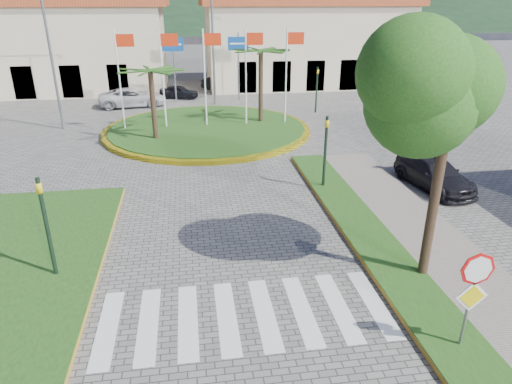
{
  "coord_description": "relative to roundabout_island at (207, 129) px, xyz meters",
  "views": [
    {
      "loc": [
        -1.06,
        -5.63,
        7.63
      ],
      "look_at": [
        0.97,
        8.0,
        1.76
      ],
      "focal_mm": 32.0,
      "sensor_mm": 36.0,
      "label": 1
    }
  ],
  "objects": [
    {
      "name": "sidewalk_right",
      "position": [
        6.0,
        -20.0,
        -0.09
      ],
      "size": [
        4.0,
        28.0,
        0.15
      ],
      "primitive_type": "cube",
      "color": "gray",
      "rests_on": "ground"
    },
    {
      "name": "verge_right",
      "position": [
        4.8,
        -20.0,
        -0.08
      ],
      "size": [
        1.6,
        28.0,
        0.18
      ],
      "primitive_type": "cube",
      "color": "#204012",
      "rests_on": "ground"
    },
    {
      "name": "median_left",
      "position": [
        -6.5,
        -16.0,
        -0.08
      ],
      "size": [
        5.0,
        14.0,
        0.18
      ],
      "primitive_type": "cube",
      "color": "#204012",
      "rests_on": "ground"
    },
    {
      "name": "crosswalk",
      "position": [
        -0.0,
        -18.0,
        -0.16
      ],
      "size": [
        8.0,
        3.0,
        0.01
      ],
      "primitive_type": "cube",
      "color": "silver",
      "rests_on": "ground"
    },
    {
      "name": "roundabout_island",
      "position": [
        0.0,
        0.0,
        0.0
      ],
      "size": [
        12.7,
        12.7,
        6.0
      ],
      "color": "yellow",
      "rests_on": "ground"
    },
    {
      "name": "stop_sign",
      "position": [
        4.9,
        -20.04,
        1.62
      ],
      "size": [
        0.8,
        0.11,
        2.65
      ],
      "color": "slate",
      "rests_on": "ground"
    },
    {
      "name": "deciduous_tree",
      "position": [
        5.5,
        -17.0,
        5.01
      ],
      "size": [
        3.6,
        3.6,
        6.8
      ],
      "color": "black",
      "rests_on": "ground"
    },
    {
      "name": "traffic_light_left",
      "position": [
        -5.2,
        -15.5,
        1.77
      ],
      "size": [
        0.15,
        0.18,
        3.2
      ],
      "color": "black",
      "rests_on": "ground"
    },
    {
      "name": "traffic_light_right",
      "position": [
        4.5,
        -10.0,
        1.77
      ],
      "size": [
        0.15,
        0.18,
        3.2
      ],
      "color": "black",
      "rests_on": "ground"
    },
    {
      "name": "traffic_light_far",
      "position": [
        8.0,
        4.0,
        1.77
      ],
      "size": [
        0.18,
        0.15,
        3.2
      ],
      "color": "black",
      "rests_on": "ground"
    },
    {
      "name": "direction_sign_west",
      "position": [
        -2.0,
        8.97,
        3.36
      ],
      "size": [
        1.6,
        0.14,
        5.2
      ],
      "color": "slate",
      "rests_on": "ground"
    },
    {
      "name": "direction_sign_east",
      "position": [
        3.0,
        8.97,
        3.36
      ],
      "size": [
        1.6,
        0.14,
        5.2
      ],
      "color": "slate",
      "rests_on": "ground"
    },
    {
      "name": "street_lamp_centre",
      "position": [
        1.0,
        8.0,
        4.33
      ],
      "size": [
        4.8,
        0.16,
        8.0
      ],
      "color": "slate",
      "rests_on": "ground"
    },
    {
      "name": "street_lamp_west",
      "position": [
        -9.0,
        2.0,
        4.33
      ],
      "size": [
        4.8,
        0.16,
        8.0
      ],
      "color": "slate",
      "rests_on": "ground"
    },
    {
      "name": "building_left",
      "position": [
        -14.0,
        16.0,
        3.73
      ],
      "size": [
        23.32,
        9.54,
        8.05
      ],
      "color": "beige",
      "rests_on": "ground"
    },
    {
      "name": "building_right",
      "position": [
        10.0,
        16.0,
        3.73
      ],
      "size": [
        19.08,
        9.54,
        8.05
      ],
      "color": "beige",
      "rests_on": "ground"
    },
    {
      "name": "white_van",
      "position": [
        -5.26,
        8.0,
        0.52
      ],
      "size": [
        5.18,
        2.89,
        1.37
      ],
      "primitive_type": "imported",
      "rotation": [
        0.0,
        0.0,
        1.7
      ],
      "color": "silver",
      "rests_on": "ground"
    },
    {
      "name": "car_dark_a",
      "position": [
        -1.79,
        10.59,
        0.36
      ],
      "size": [
        3.37,
        2.17,
        1.07
      ],
      "primitive_type": "imported",
      "rotation": [
        0.0,
        0.0,
        1.25
      ],
      "color": "black",
      "rests_on": "ground"
    },
    {
      "name": "car_dark_b",
      "position": [
        2.0,
        14.2,
        0.41
      ],
      "size": [
        3.75,
        2.1,
        1.17
      ],
      "primitive_type": "imported",
      "rotation": [
        0.0,
        0.0,
        1.31
      ],
      "color": "black",
      "rests_on": "ground"
    },
    {
      "name": "car_side_right",
      "position": [
        9.29,
        -10.51,
        0.45
      ],
      "size": [
        2.4,
        4.51,
        1.25
      ],
      "primitive_type": "imported",
      "rotation": [
        0.0,
        0.0,
        0.16
      ],
      "color": "black",
      "rests_on": "ground"
    }
  ]
}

